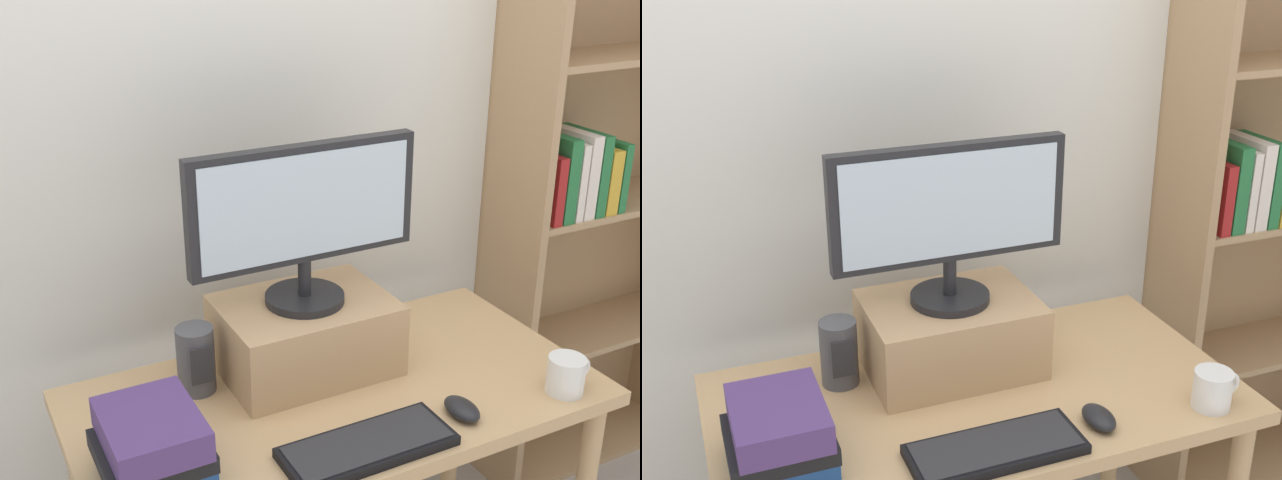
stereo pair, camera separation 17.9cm
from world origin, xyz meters
TOP-DOWN VIEW (x-y plane):
  - back_wall at (0.00, 0.50)m, footprint 7.00×0.08m
  - desk at (0.00, 0.00)m, footprint 1.24×0.65m
  - bookshelf_unit at (1.15, 0.34)m, footprint 0.83×0.28m
  - riser_box at (-0.02, 0.13)m, footprint 0.41×0.30m
  - computer_monitor at (-0.02, 0.13)m, footprint 0.57×0.19m
  - keyboard at (-0.05, -0.23)m, footprint 0.37×0.15m
  - computer_mouse at (0.20, -0.22)m, footprint 0.06×0.10m
  - book_stack at (-0.47, -0.11)m, footprint 0.21×0.23m
  - coffee_mug at (0.48, -0.25)m, footprint 0.12×0.09m
  - desk_speaker at (-0.29, 0.16)m, footprint 0.09×0.09m

SIDE VIEW (x-z plane):
  - desk at x=0.00m, z-range 0.28..1.04m
  - keyboard at x=-0.05m, z-range 0.75..0.78m
  - computer_mouse at x=0.20m, z-range 0.75..0.79m
  - coffee_mug at x=0.48m, z-range 0.75..0.84m
  - book_stack at x=-0.47m, z-range 0.75..0.91m
  - desk_speaker at x=-0.29m, z-range 0.75..0.92m
  - riser_box at x=-0.02m, z-range 0.75..0.94m
  - bookshelf_unit at x=1.15m, z-range 0.02..1.89m
  - computer_monitor at x=-0.02m, z-range 0.96..1.35m
  - back_wall at x=0.00m, z-range 0.00..2.60m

